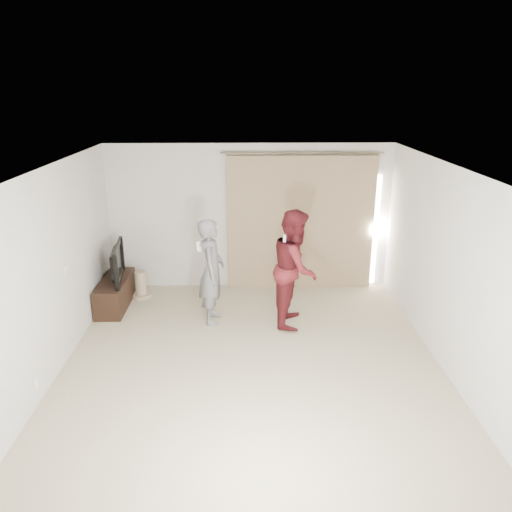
# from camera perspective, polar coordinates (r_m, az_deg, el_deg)

# --- Properties ---
(floor) EXTENTS (5.50, 5.50, 0.00)m
(floor) POSITION_cam_1_polar(r_m,az_deg,el_deg) (6.85, -0.47, -12.04)
(floor) COLOR tan
(floor) RESTS_ON ground
(wall_back) EXTENTS (5.00, 0.04, 2.60)m
(wall_back) POSITION_cam_1_polar(r_m,az_deg,el_deg) (8.91, -0.71, 4.45)
(wall_back) COLOR silver
(wall_back) RESTS_ON ground
(wall_left) EXTENTS (0.04, 5.50, 2.60)m
(wall_left) POSITION_cam_1_polar(r_m,az_deg,el_deg) (6.74, -22.30, -1.82)
(wall_left) COLOR silver
(wall_left) RESTS_ON ground
(ceiling) EXTENTS (5.00, 5.50, 0.01)m
(ceiling) POSITION_cam_1_polar(r_m,az_deg,el_deg) (5.95, -0.54, 9.99)
(ceiling) COLOR silver
(ceiling) RESTS_ON wall_back
(curtain) EXTENTS (2.80, 0.11, 2.46)m
(curtain) POSITION_cam_1_polar(r_m,az_deg,el_deg) (8.92, 5.20, 3.74)
(curtain) COLOR tan
(curtain) RESTS_ON ground
(tv_console) EXTENTS (0.43, 1.23, 0.47)m
(tv_console) POSITION_cam_1_polar(r_m,az_deg,el_deg) (8.69, -15.77, -4.07)
(tv_console) COLOR black
(tv_console) RESTS_ON ground
(tv) EXTENTS (0.27, 1.05, 0.60)m
(tv) POSITION_cam_1_polar(r_m,az_deg,el_deg) (8.50, -16.09, -0.74)
(tv) COLOR black
(tv) RESTS_ON tv_console
(scratching_post) EXTENTS (0.35, 0.35, 0.46)m
(scratching_post) POSITION_cam_1_polar(r_m,az_deg,el_deg) (8.98, -13.01, -3.42)
(scratching_post) COLOR tan
(scratching_post) RESTS_ON ground
(person_man) EXTENTS (0.41, 0.61, 1.65)m
(person_man) POSITION_cam_1_polar(r_m,az_deg,el_deg) (7.66, -5.09, -1.76)
(person_man) COLOR slate
(person_man) RESTS_ON ground
(person_woman) EXTENTS (0.83, 0.99, 1.80)m
(person_woman) POSITION_cam_1_polar(r_m,az_deg,el_deg) (7.59, 4.51, -1.35)
(person_woman) COLOR #59171C
(person_woman) RESTS_ON ground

